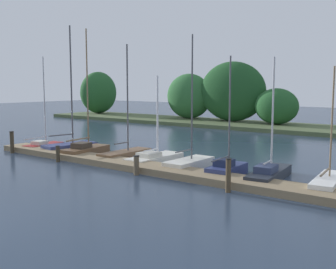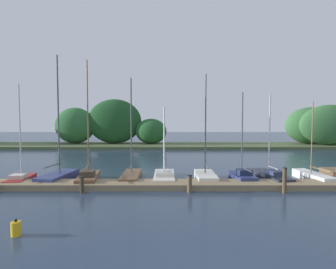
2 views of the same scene
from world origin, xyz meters
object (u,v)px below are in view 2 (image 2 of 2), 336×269
object	(u,v)px
mooring_piling_3	(283,180)
channel_buoy_0	(15,229)
sailboat_5	(204,176)
sailboat_7	(269,175)
sailboat_3	(130,175)
sailboat_6	(241,176)
mooring_piling_2	(188,184)
sailboat_8	(310,176)
sailboat_4	(163,175)
sailboat_0	(19,178)
sailboat_2	(87,177)
mooring_piling_1	(81,185)
sailboat_1	(58,175)

from	to	relation	value
mooring_piling_3	channel_buoy_0	bearing A→B (deg)	-154.75
sailboat_5	sailboat_7	bearing A→B (deg)	-87.00
sailboat_3	sailboat_6	xyz separation A→B (m)	(7.51, -0.60, 0.05)
mooring_piling_2	sailboat_8	bearing A→B (deg)	19.64
sailboat_7	channel_buoy_0	bearing A→B (deg)	118.27
sailboat_8	channel_buoy_0	distance (m)	17.80
sailboat_7	sailboat_8	bearing A→B (deg)	-99.85
sailboat_4	sailboat_6	bearing A→B (deg)	-97.25
sailboat_0	sailboat_6	xyz separation A→B (m)	(14.72, 0.30, 0.07)
sailboat_2	sailboat_5	world-z (taller)	sailboat_2
sailboat_2	sailboat_4	size ratio (longest dim) A/B	1.59
sailboat_7	mooring_piling_1	size ratio (longest dim) A/B	6.08
sailboat_8	sailboat_5	bearing A→B (deg)	84.23
sailboat_4	mooring_piling_1	distance (m)	5.81
sailboat_1	sailboat_8	xyz separation A→B (m)	(17.27, 0.13, -0.09)
sailboat_2	mooring_piling_3	world-z (taller)	sailboat_2
sailboat_7	mooring_piling_1	xyz separation A→B (m)	(-11.93, -3.33, 0.15)
mooring_piling_2	channel_buoy_0	bearing A→B (deg)	-139.05
sailboat_0	sailboat_3	xyz separation A→B (m)	(7.20, 0.90, 0.02)
mooring_piling_3	mooring_piling_1	bearing A→B (deg)	-179.98
sailboat_4	sailboat_5	bearing A→B (deg)	-98.41
sailboat_1	sailboat_5	size ratio (longest dim) A/B	1.18
sailboat_5	mooring_piling_2	size ratio (longest dim) A/B	7.16
sailboat_7	sailboat_2	bearing A→B (deg)	85.94
sailboat_0	mooring_piling_3	xyz separation A→B (m)	(16.37, -2.54, 0.43)
sailboat_7	mooring_piling_2	world-z (taller)	sailboat_7
sailboat_6	mooring_piling_3	xyz separation A→B (m)	(1.65, -2.84, 0.37)
sailboat_1	channel_buoy_0	world-z (taller)	sailboat_1
sailboat_3	sailboat_6	world-z (taller)	sailboat_3
sailboat_2	sailboat_7	world-z (taller)	sailboat_2
sailboat_5	channel_buoy_0	size ratio (longest dim) A/B	11.34
sailboat_7	sailboat_3	bearing A→B (deg)	81.80
sailboat_3	mooring_piling_1	world-z (taller)	sailboat_3
sailboat_5	channel_buoy_0	world-z (taller)	sailboat_5
sailboat_2	sailboat_8	distance (m)	15.13
mooring_piling_1	sailboat_0	bearing A→B (deg)	152.27
sailboat_7	mooring_piling_1	bearing A→B (deg)	98.06
sailboat_5	sailboat_6	size ratio (longest dim) A/B	1.20
sailboat_2	sailboat_8	size ratio (longest dim) A/B	1.50
sailboat_4	channel_buoy_0	size ratio (longest dim) A/B	8.00
sailboat_2	sailboat_4	xyz separation A→B (m)	(5.00, 0.92, -0.12)
sailboat_6	sailboat_1	bearing A→B (deg)	84.68
sailboat_3	sailboat_1	bearing A→B (deg)	93.83
sailboat_6	mooring_piling_2	distance (m)	4.61
sailboat_3	sailboat_7	xyz separation A→B (m)	(9.56, -0.11, 0.01)
sailboat_0	sailboat_6	world-z (taller)	sailboat_0
sailboat_2	mooring_piling_1	xyz separation A→B (m)	(0.37, -2.58, 0.08)
sailboat_6	mooring_piling_1	xyz separation A→B (m)	(-9.88, -2.84, 0.11)
sailboat_8	mooring_piling_2	bearing A→B (deg)	102.87
sailboat_0	sailboat_6	size ratio (longest dim) A/B	1.09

